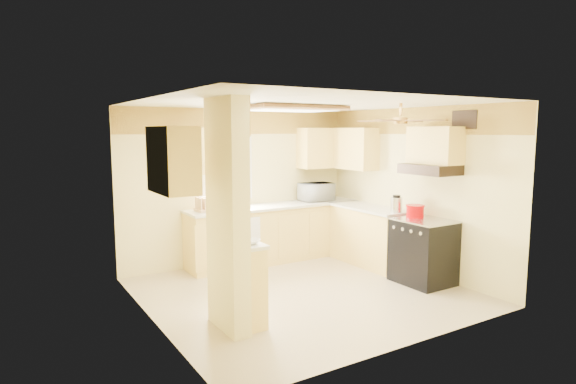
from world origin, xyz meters
TOP-DOWN VIEW (x-y plane):
  - floor at (0.00, 0.00)m, footprint 4.00×4.00m
  - ceiling at (0.00, 0.00)m, footprint 4.00×4.00m
  - wall_back at (0.00, 1.90)m, footprint 4.00×0.00m
  - wall_front at (0.00, -1.90)m, footprint 4.00×0.00m
  - wall_left at (-2.00, 0.00)m, footprint 0.00×3.80m
  - wall_right at (2.00, 0.00)m, footprint 0.00×3.80m
  - wallpaper_border at (0.00, 1.88)m, footprint 4.00×0.02m
  - partition_column at (-1.35, -0.55)m, footprint 0.20×0.70m
  - partition_ledge at (-1.13, -0.55)m, footprint 0.25×0.55m
  - ledge_top at (-1.13, -0.55)m, footprint 0.28×0.58m
  - lower_cabinets_back at (0.50, 1.60)m, footprint 3.00×0.60m
  - lower_cabinets_right at (1.70, 0.60)m, footprint 0.60×1.40m
  - countertop_back at (0.50, 1.59)m, footprint 3.04×0.64m
  - countertop_right at (1.69, 0.60)m, footprint 0.64×1.44m
  - dishwasher_panel at (-0.25, 1.29)m, footprint 0.58×0.02m
  - window at (-0.25, 1.89)m, footprint 0.92×0.02m
  - upper_cab_back_left at (-0.85, 1.72)m, footprint 0.60×0.35m
  - upper_cab_back_right at (1.55, 1.72)m, footprint 0.90×0.35m
  - upper_cab_right at (1.82, 1.25)m, footprint 0.35×1.00m
  - upper_cab_left_wall at (-1.82, -0.25)m, footprint 0.35×0.75m
  - upper_cab_over_stove at (1.82, -0.55)m, footprint 0.35×0.76m
  - stove at (1.67, -0.55)m, footprint 0.68×0.77m
  - range_hood at (1.74, -0.55)m, footprint 0.50×0.76m
  - poster_menu at (-1.24, -0.55)m, footprint 0.02×0.42m
  - poster_nashville at (-1.24, -0.55)m, footprint 0.02×0.42m
  - ceiling_light_panel at (0.10, 0.50)m, footprint 1.35×0.95m
  - ceiling_fan at (1.00, -0.70)m, footprint 1.15×1.15m
  - vent_grate at (1.98, -0.90)m, footprint 0.02×0.40m
  - microwave at (1.34, 1.62)m, footprint 0.57×0.40m
  - bowl at (-1.13, -0.65)m, footprint 0.26×0.26m
  - dutch_oven at (1.70, -0.35)m, footprint 0.27×0.27m
  - kettle at (1.66, -0.01)m, footprint 0.17×0.17m
  - dish_rack at (-0.69, 1.60)m, footprint 0.37×0.28m
  - utensil_crock at (-0.08, 1.74)m, footprint 0.11×0.11m

SIDE VIEW (x-z plane):
  - floor at x=0.00m, z-range 0.00..0.00m
  - dishwasher_panel at x=-0.25m, z-range 0.03..0.83m
  - partition_ledge at x=-1.13m, z-range 0.00..0.90m
  - lower_cabinets_back at x=0.50m, z-range 0.00..0.90m
  - lower_cabinets_right at x=1.70m, z-range 0.00..0.90m
  - stove at x=1.67m, z-range 0.00..0.92m
  - ledge_top at x=-1.13m, z-range 0.90..0.94m
  - countertop_back at x=0.50m, z-range 0.90..0.94m
  - countertop_right at x=1.69m, z-range 0.90..0.94m
  - bowl at x=-1.13m, z-range 0.94..0.99m
  - dutch_oven at x=1.70m, z-range 0.92..1.10m
  - utensil_crock at x=-0.08m, z-range 0.90..1.13m
  - dish_rack at x=-0.69m, z-range 0.91..1.12m
  - kettle at x=1.66m, z-range 0.93..1.19m
  - microwave at x=1.34m, z-range 0.94..1.25m
  - poster_nashville at x=-1.24m, z-range 0.92..1.48m
  - wall_back at x=0.00m, z-range -0.75..3.25m
  - wall_front at x=0.00m, z-range -0.75..3.25m
  - wall_left at x=-2.00m, z-range -0.65..3.15m
  - wall_right at x=2.00m, z-range -0.65..3.15m
  - partition_column at x=-1.35m, z-range 0.00..2.50m
  - window at x=-0.25m, z-range 1.04..2.06m
  - range_hood at x=1.74m, z-range 1.55..1.69m
  - upper_cab_back_left at x=-0.85m, z-range 1.50..2.20m
  - upper_cab_back_right at x=1.55m, z-range 1.50..2.20m
  - upper_cab_right at x=1.82m, z-range 1.50..2.20m
  - upper_cab_left_wall at x=-1.82m, z-range 1.50..2.20m
  - poster_menu at x=-1.24m, z-range 1.57..2.14m
  - upper_cab_over_stove at x=1.82m, z-range 1.69..2.21m
  - ceiling_fan at x=1.00m, z-range 2.16..2.42m
  - wallpaper_border at x=0.00m, z-range 2.10..2.50m
  - vent_grate at x=1.98m, z-range 2.17..2.42m
  - ceiling_light_panel at x=0.10m, z-range 2.42..2.49m
  - ceiling at x=0.00m, z-range 2.50..2.50m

